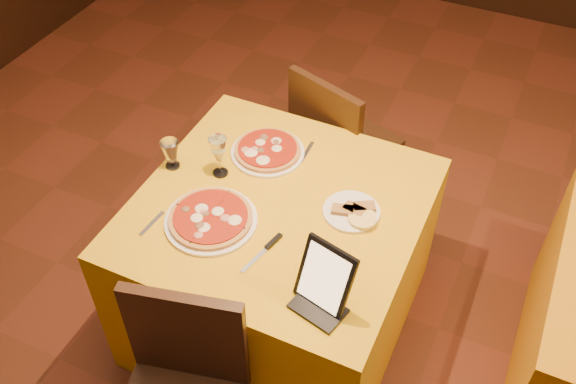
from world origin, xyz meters
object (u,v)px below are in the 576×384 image
at_px(main_table, 280,265).
at_px(wine_glass, 219,156).
at_px(pizza_far, 268,151).
at_px(pizza_near, 211,219).
at_px(chair_main_far, 347,143).
at_px(tablet, 325,277).
at_px(water_glass, 171,154).

distance_m(main_table, wine_glass, 0.56).
height_order(main_table, pizza_far, pizza_far).
bearing_deg(pizza_far, pizza_near, -92.81).
relative_size(main_table, wine_glass, 5.79).
distance_m(chair_main_far, pizza_near, 1.05).
relative_size(pizza_far, tablet, 1.29).
bearing_deg(pizza_near, tablet, -15.54).
height_order(chair_main_far, tablet, tablet).
distance_m(chair_main_far, tablet, 1.25).
xyz_separation_m(water_glass, tablet, (0.83, -0.36, 0.06)).
distance_m(pizza_near, tablet, 0.56).
distance_m(pizza_near, pizza_far, 0.45).
height_order(main_table, pizza_near, pizza_near).
distance_m(pizza_far, tablet, 0.79).
xyz_separation_m(main_table, tablet, (0.33, -0.34, 0.49)).
distance_m(pizza_far, wine_glass, 0.24).
bearing_deg(pizza_near, water_glass, 145.46).
bearing_deg(water_glass, pizza_far, 36.07).
xyz_separation_m(pizza_far, wine_glass, (-0.12, -0.19, 0.08)).
bearing_deg(wine_glass, water_glass, -167.42).
bearing_deg(pizza_far, main_table, -55.71).
height_order(main_table, water_glass, water_glass).
relative_size(main_table, chair_main_far, 1.21).
distance_m(pizza_near, wine_glass, 0.28).
xyz_separation_m(wine_glass, tablet, (0.63, -0.40, 0.03)).
bearing_deg(tablet, main_table, 148.41).
bearing_deg(chair_main_far, pizza_far, 91.08).
bearing_deg(water_glass, chair_main_far, 57.34).
height_order(wine_glass, water_glass, wine_glass).
bearing_deg(main_table, water_glass, 178.01).
bearing_deg(wine_glass, pizza_near, -68.39).
height_order(main_table, chair_main_far, chair_main_far).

